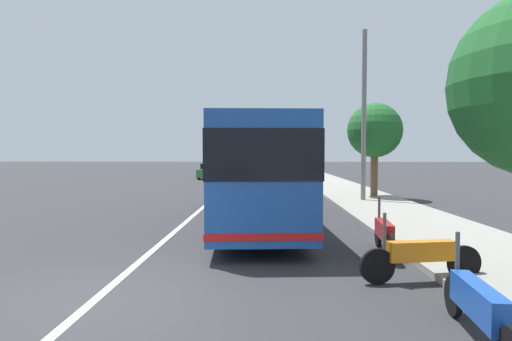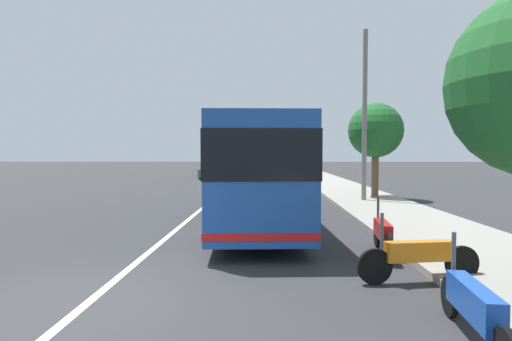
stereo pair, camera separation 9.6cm
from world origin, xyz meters
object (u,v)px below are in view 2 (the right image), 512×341
at_px(car_ahead_same_lane, 213,171).
at_px(roadside_tree_mid_block, 376,131).
at_px(coach_bus, 254,166).
at_px(motorcycle_far_end, 383,233).
at_px(motorcycle_nearest_curb, 473,306).
at_px(utility_pole, 365,117).
at_px(motorcycle_mid_row, 419,256).
at_px(car_far_distant, 224,169).

distance_m(car_ahead_same_lane, roadside_tree_mid_block, 20.38).
distance_m(coach_bus, motorcycle_far_end, 5.97).
bearing_deg(motorcycle_nearest_curb, roadside_tree_mid_block, -4.36).
bearing_deg(motorcycle_far_end, roadside_tree_mid_block, -7.51).
bearing_deg(utility_pole, roadside_tree_mid_block, -29.84).
relative_size(coach_bus, motorcycle_nearest_curb, 5.28).
bearing_deg(coach_bus, utility_pole, -47.24).
xyz_separation_m(motorcycle_mid_row, utility_pole, (12.17, -1.79, 3.55)).
height_order(motorcycle_mid_row, car_far_distant, car_far_distant).
bearing_deg(motorcycle_mid_row, motorcycle_nearest_curb, 75.92).
relative_size(car_ahead_same_lane, roadside_tree_mid_block, 0.97).
height_order(motorcycle_nearest_curb, car_ahead_same_lane, car_ahead_same_lane).
height_order(coach_bus, car_ahead_same_lane, coach_bus).
bearing_deg(car_far_distant, roadside_tree_mid_block, 26.89).
bearing_deg(roadside_tree_mid_block, coach_bus, 139.01).
bearing_deg(car_ahead_same_lane, motorcycle_far_end, 18.10).
bearing_deg(car_ahead_same_lane, coach_bus, 14.06).
distance_m(coach_bus, roadside_tree_mid_block, 9.13).
bearing_deg(coach_bus, car_ahead_same_lane, 7.69).
distance_m(car_far_distant, utility_pole, 26.03).
relative_size(motorcycle_mid_row, roadside_tree_mid_block, 0.47).
distance_m(coach_bus, utility_pole, 7.49).
height_order(motorcycle_mid_row, car_ahead_same_lane, car_ahead_same_lane).
xyz_separation_m(motorcycle_nearest_curb, car_far_distant, (38.70, 7.20, 0.26)).
bearing_deg(motorcycle_mid_row, car_ahead_same_lane, -85.06).
bearing_deg(roadside_tree_mid_block, motorcycle_nearest_curb, 169.78).
height_order(motorcycle_nearest_curb, motorcycle_mid_row, motorcycle_mid_row).
height_order(coach_bus, motorcycle_far_end, coach_bus).
distance_m(roadside_tree_mid_block, utility_pole, 1.95).
relative_size(coach_bus, utility_pole, 1.51).
height_order(motorcycle_nearest_curb, roadside_tree_mid_block, roadside_tree_mid_block).
bearing_deg(car_far_distant, car_ahead_same_lane, -2.28).
relative_size(car_far_distant, roadside_tree_mid_block, 0.91).
bearing_deg(motorcycle_far_end, motorcycle_nearest_curb, -175.78).
xyz_separation_m(coach_bus, motorcycle_far_end, (-4.90, -3.11, -1.38)).
relative_size(car_far_distant, utility_pole, 0.55).
relative_size(roadside_tree_mid_block, utility_pole, 0.60).
bearing_deg(roadside_tree_mid_block, utility_pole, 150.16).
bearing_deg(car_ahead_same_lane, utility_pole, 30.17).
distance_m(motorcycle_far_end, car_ahead_same_lane, 29.92).
bearing_deg(car_far_distant, motorcycle_mid_row, 14.20).
bearing_deg(car_ahead_same_lane, roadside_tree_mid_block, 34.61).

